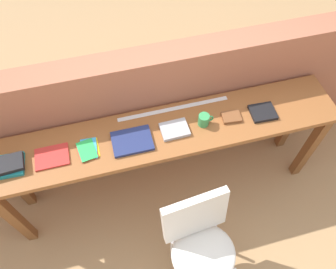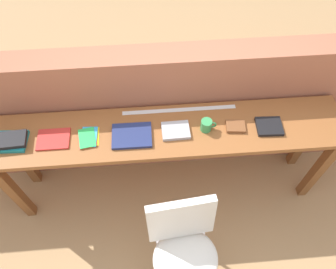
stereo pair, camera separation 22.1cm
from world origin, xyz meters
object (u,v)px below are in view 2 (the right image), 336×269
Objects in this scene: leather_journal_brown at (236,126)px; book_open_centre at (132,136)px; chair_white_moulded at (184,245)px; pamphlet_pile_colourful at (88,138)px; magazine_cycling at (53,139)px; mug at (207,125)px; book_repair_rightmost at (269,126)px; book_stack_leftmost at (11,141)px.

book_open_centre is at bearing -172.82° from leather_journal_brown.
pamphlet_pile_colourful is (-0.59, 0.67, 0.36)m from chair_white_moulded.
magazine_cycling is 1.25m from leather_journal_brown.
pamphlet_pile_colourful is at bearing -179.03° from mug.
book_repair_rightmost reaches higher than chair_white_moulded.
mug is at bearing 72.68° from chair_white_moulded.
book_stack_leftmost is 0.83× the size of book_open_centre.
book_open_centre reaches higher than chair_white_moulded.
book_repair_rightmost reaches higher than leather_journal_brown.
chair_white_moulded is at bearing -39.00° from magazine_cycling.
book_open_centre is (0.80, -0.01, -0.02)m from book_stack_leftmost.
book_open_centre is at bearing -177.50° from mug.
book_repair_rightmost is (0.44, -0.02, -0.03)m from mug.
leather_journal_brown is at bearing 0.37° from book_stack_leftmost.
chair_white_moulded is 0.81m from book_open_centre.
magazine_cycling is at bearing 178.20° from pamphlet_pile_colourful.
book_stack_leftmost is at bearing 179.73° from book_open_centre.
mug reaches higher than book_open_centre.
pamphlet_pile_colourful is 0.68× the size of book_open_centre.
book_repair_rightmost reaches higher than pamphlet_pile_colourful.
book_stack_leftmost is 1.27× the size of book_repair_rightmost.
book_repair_rightmost reaches higher than book_open_centre.
chair_white_moulded is 6.86× the size of leather_journal_brown.
pamphlet_pile_colourful is (0.23, -0.01, 0.00)m from magazine_cycling.
book_stack_leftmost reaches higher than leather_journal_brown.
magazine_cycling is 1.19× the size of pamphlet_pile_colourful.
pamphlet_pile_colourful is 1.01m from leather_journal_brown.
mug is (0.51, 0.02, 0.03)m from book_open_centre.
pamphlet_pile_colourful is (0.51, -0.00, -0.02)m from book_stack_leftmost.
book_repair_rightmost is (1.48, -0.01, 0.01)m from magazine_cycling.
mug is 0.85× the size of leather_journal_brown.
book_repair_rightmost is at bearing -0.26° from book_stack_leftmost.
leather_journal_brown is at bearing -0.66° from mug.
book_repair_rightmost reaches higher than magazine_cycling.
book_stack_leftmost is at bearing 148.78° from chair_white_moulded.
book_stack_leftmost is 2.02× the size of mug.
magazine_cycling is 1.24× the size of book_repair_rightmost.
book_open_centre is at bearing -177.01° from book_repair_rightmost.
mug is 0.63× the size of book_repair_rightmost.
leather_journal_brown is (1.01, 0.01, 0.00)m from pamphlet_pile_colourful.
mug is at bearing 0.53° from book_stack_leftmost.
magazine_cycling is at bearing 178.71° from book_open_centre.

